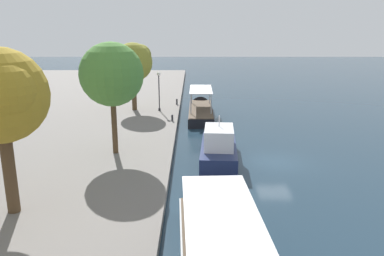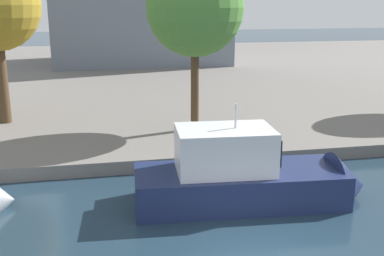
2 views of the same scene
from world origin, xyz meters
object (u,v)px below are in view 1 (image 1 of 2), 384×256
object	(u,v)px
mooring_bollard_0	(177,101)
tree_0	(3,97)
lamp_post	(159,86)
tree_3	(135,61)
tour_boat_2	(201,112)
motor_yacht_1	(219,148)
mooring_bollard_1	(172,118)
tree_2	(112,73)

from	to	relation	value
mooring_bollard_0	tree_0	xyz separation A→B (m)	(-28.84, 7.15, 5.68)
lamp_post	tree_3	world-z (taller)	tree_3
tour_boat_2	lamp_post	xyz separation A→B (m)	(-0.02, 4.78, 3.09)
lamp_post	motor_yacht_1	bearing A→B (deg)	-158.63
mooring_bollard_0	tree_0	distance (m)	30.26
lamp_post	tree_0	distance (m)	25.94
lamp_post	tree_0	bearing A→B (deg)	168.18
mooring_bollard_1	tree_2	size ratio (longest dim) A/B	0.08
motor_yacht_1	tree_0	size ratio (longest dim) A/B	0.99
motor_yacht_1	lamp_post	bearing A→B (deg)	25.35
tour_boat_2	lamp_post	size ratio (longest dim) A/B	2.64
motor_yacht_1	mooring_bollard_0	xyz separation A→B (m)	(18.57, 3.97, 0.19)
tour_boat_2	lamp_post	bearing A→B (deg)	91.01
mooring_bollard_0	lamp_post	distance (m)	4.81
mooring_bollard_0	tree_3	xyz separation A→B (m)	(-2.86, 4.67, 5.28)
tour_boat_2	tree_3	bearing A→B (deg)	85.09
tree_0	tour_boat_2	bearing A→B (deg)	-21.73
tour_boat_2	mooring_bollard_1	size ratio (longest dim) A/B	17.36
mooring_bollard_1	lamp_post	xyz separation A→B (m)	(5.11, 1.74, 2.56)
tour_boat_2	lamp_post	distance (m)	5.69
tour_boat_2	lamp_post	world-z (taller)	lamp_post
tour_boat_2	tree_3	size ratio (longest dim) A/B	1.52
motor_yacht_1	tree_2	xyz separation A→B (m)	(-0.40, 7.94, 5.91)
lamp_post	mooring_bollard_0	bearing A→B (deg)	-27.27
tour_boat_2	mooring_bollard_0	xyz separation A→B (m)	(3.62, 2.90, 0.56)
lamp_post	tree_2	distance (m)	15.80
motor_yacht_1	lamp_post	size ratio (longest dim) A/B	1.88
tour_boat_2	mooring_bollard_0	world-z (taller)	tour_boat_2
lamp_post	tree_2	bearing A→B (deg)	172.21
mooring_bollard_1	tree_0	world-z (taller)	tree_0
lamp_post	tree_0	xyz separation A→B (m)	(-25.21, 5.27, 3.16)
motor_yacht_1	tree_0	distance (m)	16.24
lamp_post	tree_3	bearing A→B (deg)	74.51
motor_yacht_1	mooring_bollard_0	world-z (taller)	motor_yacht_1
mooring_bollard_1	lamp_post	size ratio (longest dim) A/B	0.15
mooring_bollard_1	tree_3	bearing A→B (deg)	37.62
mooring_bollard_1	tree_2	distance (m)	12.34
tree_0	tree_2	world-z (taller)	tree_0
motor_yacht_1	tree_3	size ratio (longest dim) A/B	1.08
mooring_bollard_1	tree_0	bearing A→B (deg)	160.75
tree_2	tour_boat_2	bearing A→B (deg)	-24.12
mooring_bollard_1	tree_2	bearing A→B (deg)	159.42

